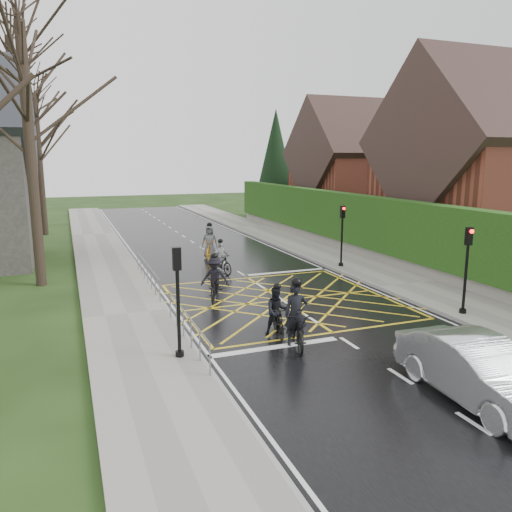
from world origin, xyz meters
TOP-DOWN VIEW (x-y plane):
  - ground at (0.00, 0.00)m, footprint 120.00×120.00m
  - road at (0.00, 0.00)m, footprint 9.00×80.00m
  - sidewalk_right at (6.00, 0.00)m, footprint 3.00×80.00m
  - sidewalk_left at (-6.00, 0.00)m, footprint 3.00×80.00m
  - stone_wall at (7.75, 6.00)m, footprint 0.50×38.00m
  - hedge at (7.75, 6.00)m, footprint 0.90×38.00m
  - house_near at (14.75, 4.00)m, footprint 11.80×9.80m
  - house_far at (14.75, 18.00)m, footprint 9.80×8.80m
  - conifer at (10.75, 26.00)m, footprint 4.60×4.60m
  - tree_near at (-9.00, 6.00)m, footprint 9.24×9.24m
  - tree_mid at (-10.00, 14.00)m, footprint 10.08×10.08m
  - tree_far at (-9.30, 22.00)m, footprint 8.40×8.40m
  - railing_south at (-4.65, -3.50)m, footprint 0.05×5.04m
  - railing_north at (-4.65, 4.00)m, footprint 0.05×6.04m
  - traffic_light_ne at (5.10, 4.20)m, footprint 0.24×0.31m
  - traffic_light_se at (5.10, -4.20)m, footprint 0.24×0.31m
  - traffic_light_sw at (-5.10, -4.50)m, footprint 0.24×0.31m
  - cyclist_rear at (-1.58, -4.61)m, footprint 1.34×2.29m
  - cyclist_back at (-1.75, -3.54)m, footprint 0.86×1.75m
  - cyclist_mid at (-2.43, 1.12)m, footprint 1.38×2.04m
  - cyclist_front at (-0.91, 5.31)m, footprint 1.00×1.78m
  - cyclist_lead at (-0.40, 9.09)m, footprint 1.52×2.21m
  - car at (0.82, -9.22)m, footprint 1.76×4.55m

SIDE VIEW (x-z plane):
  - ground at x=0.00m, z-range 0.00..0.00m
  - road at x=0.00m, z-range 0.00..0.01m
  - sidewalk_right at x=6.00m, z-range 0.00..0.15m
  - sidewalk_left at x=-6.00m, z-range 0.00..0.15m
  - stone_wall at x=7.75m, z-range 0.00..0.70m
  - cyclist_front at x=-0.91m, z-range -0.23..1.49m
  - cyclist_back at x=-1.75m, z-range -0.21..1.49m
  - cyclist_rear at x=-1.58m, z-range -0.37..1.73m
  - cyclist_mid at x=-2.43m, z-range -0.25..1.62m
  - cyclist_lead at x=-0.40m, z-range -0.31..1.72m
  - car at x=0.82m, z-range 0.00..1.48m
  - railing_south at x=-4.65m, z-range 0.27..1.29m
  - railing_north at x=-4.65m, z-range 0.27..1.30m
  - traffic_light_ne at x=5.10m, z-range 0.06..3.27m
  - traffic_light_se at x=5.10m, z-range 0.06..3.27m
  - traffic_light_sw at x=-5.10m, z-range 0.06..3.27m
  - hedge at x=7.75m, z-range 0.70..3.50m
  - house_far at x=14.75m, z-range -0.79..9.51m
  - house_near at x=14.75m, z-range -0.92..10.38m
  - conifer at x=10.75m, z-range -0.01..9.99m
  - tree_far at x=-9.30m, z-range 1.99..12.39m
  - tree_near at x=-9.00m, z-range 2.19..13.63m
  - tree_mid at x=-10.00m, z-range 2.39..14.87m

